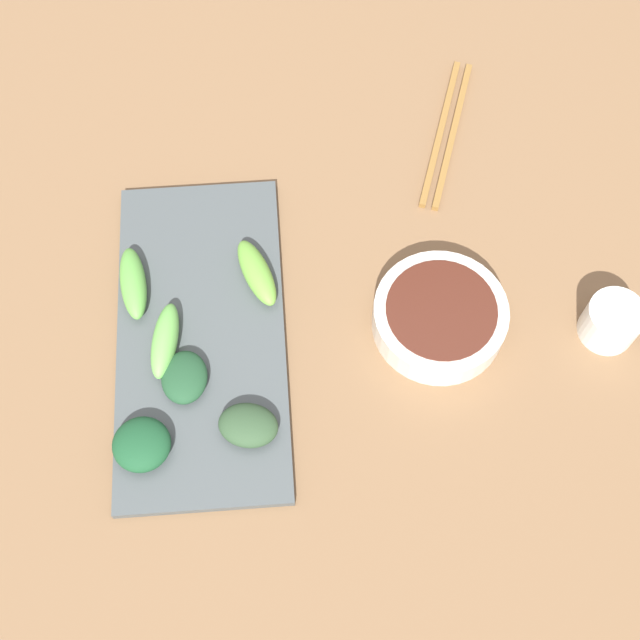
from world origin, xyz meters
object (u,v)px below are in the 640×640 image
serving_plate (201,335)px  chopsticks (447,133)px  sauce_bowl (440,316)px  tea_cup (611,321)px

serving_plate → chopsticks: 0.41m
sauce_bowl → chopsticks: size_ratio=0.66×
sauce_bowl → serving_plate: size_ratio=0.38×
sauce_bowl → serving_plate: sauce_bowl is taller
tea_cup → sauce_bowl: bearing=-6.3°
sauce_bowl → tea_cup: size_ratio=2.36×
chopsticks → tea_cup: 0.32m
serving_plate → tea_cup: bearing=176.9°
serving_plate → tea_cup: 0.46m
sauce_bowl → tea_cup: (-0.19, 0.02, 0.00)m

